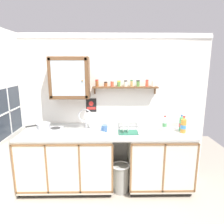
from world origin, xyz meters
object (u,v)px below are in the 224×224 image
at_px(bottle_water_clear_0, 165,124).
at_px(warning_sign, 91,105).
at_px(hot_plate_stove, 49,131).
at_px(saucepan, 43,125).
at_px(trash_bin, 121,177).
at_px(bottle_juice_amber_1, 183,125).
at_px(bottle_soda_green_2, 181,124).
at_px(dish_rack, 127,131).
at_px(wall_cabinet, 70,78).
at_px(sink, 86,133).
at_px(mug, 104,128).

xyz_separation_m(bottle_water_clear_0, warning_sign, (-1.16, 0.22, 0.26)).
relative_size(hot_plate_stove, saucepan, 1.16).
bearing_deg(trash_bin, hot_plate_stove, 176.12).
relative_size(bottle_juice_amber_1, bottle_soda_green_2, 1.03).
height_order(dish_rack, wall_cabinet, wall_cabinet).
height_order(bottle_soda_green_2, trash_bin, bottle_soda_green_2).
distance_m(hot_plate_stove, bottle_juice_amber_1, 2.05).
relative_size(hot_plate_stove, dish_rack, 1.25).
xyz_separation_m(sink, trash_bin, (0.54, -0.12, -0.70)).
xyz_separation_m(bottle_juice_amber_1, bottle_soda_green_2, (0.01, 0.11, -0.00)).
distance_m(bottle_soda_green_2, dish_rack, 0.88).
bearing_deg(bottle_soda_green_2, dish_rack, -173.08).
distance_m(bottle_juice_amber_1, wall_cabinet, 1.89).
bearing_deg(warning_sign, hot_plate_stove, -154.21).
xyz_separation_m(saucepan, trash_bin, (1.18, -0.09, -0.83)).
height_order(bottle_juice_amber_1, mug, bottle_juice_amber_1).
height_order(wall_cabinet, warning_sign, wall_cabinet).
height_order(hot_plate_stove, bottle_juice_amber_1, bottle_juice_amber_1).
bearing_deg(wall_cabinet, trash_bin, -17.87).
xyz_separation_m(bottle_juice_amber_1, wall_cabinet, (-1.74, 0.16, 0.71)).
distance_m(saucepan, trash_bin, 1.45).
relative_size(hot_plate_stove, trash_bin, 0.83).
bearing_deg(sink, mug, 7.86).
bearing_deg(wall_cabinet, dish_rack, -10.11).
relative_size(bottle_water_clear_0, mug, 2.19).
distance_m(sink, trash_bin, 0.89).
bearing_deg(bottle_water_clear_0, dish_rack, -173.83).
bearing_deg(bottle_juice_amber_1, mug, 176.48).
distance_m(dish_rack, wall_cabinet, 1.19).
bearing_deg(sink, warning_sign, 74.70).
relative_size(bottle_soda_green_2, mug, 2.21).
relative_size(sink, saucepan, 1.79).
bearing_deg(bottle_juice_amber_1, warning_sign, 168.71).
bearing_deg(bottle_juice_amber_1, bottle_water_clear_0, 165.38).
bearing_deg(sink, wall_cabinet, 151.92).
bearing_deg(bottle_soda_green_2, saucepan, -177.16).
bearing_deg(mug, sink, -172.14).
bearing_deg(wall_cabinet, bottle_water_clear_0, -3.61).
xyz_separation_m(dish_rack, wall_cabinet, (-0.88, 0.16, 0.80)).
xyz_separation_m(bottle_juice_amber_1, trash_bin, (-0.96, -0.09, -0.82)).
relative_size(mug, wall_cabinet, 0.18).
bearing_deg(trash_bin, bottle_soda_green_2, 11.65).
bearing_deg(dish_rack, bottle_soda_green_2, 6.92).
distance_m(hot_plate_stove, mug, 0.84).
distance_m(sink, bottle_water_clear_0, 1.24).
bearing_deg(hot_plate_stove, bottle_soda_green_2, 3.50).
bearing_deg(saucepan, trash_bin, -4.49).
bearing_deg(trash_bin, bottle_water_clear_0, 12.88).
xyz_separation_m(hot_plate_stove, bottle_water_clear_0, (1.78, 0.08, 0.08)).
bearing_deg(bottle_water_clear_0, saucepan, -178.01).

